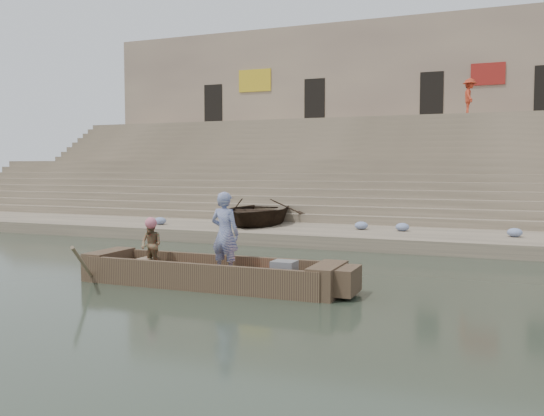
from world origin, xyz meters
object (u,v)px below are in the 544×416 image
Objects in this scene: main_rowboat at (210,280)px; rowing_man at (151,245)px; beached_rowboat at (257,211)px; standing_man at (225,234)px; pedestrian at (470,97)px; television at (284,271)px.

main_rowboat is 4.61× the size of rowing_man.
standing_man is at bearing -77.66° from beached_rowboat.
standing_man reaches higher than rowing_man.
pedestrian is at bearing -93.92° from standing_man.
main_rowboat is at bearing 30.59° from standing_man.
beached_rowboat reaches higher than television.
main_rowboat is 2.63× the size of pedestrian.
rowing_man is 0.57× the size of pedestrian.
beached_rowboat reaches higher than rowing_man.
rowing_man is at bearing 173.41° from main_rowboat.
main_rowboat is 2.86× the size of standing_man.
standing_man is at bearing 25.24° from main_rowboat.
rowing_man is (-1.55, 0.18, 0.65)m from main_rowboat.
pedestrian reaches higher than standing_man.
main_rowboat is 1.10× the size of beached_rowboat.
rowing_man is 3.22m from television.
beached_rowboat is (-2.68, 8.72, 0.76)m from main_rowboat.
pedestrian is (2.18, 21.81, 5.73)m from television.
standing_man reaches higher than television.
standing_man is 1.53m from television.
main_rowboat is at bearing 161.47° from pedestrian.
pedestrian reaches higher than television.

